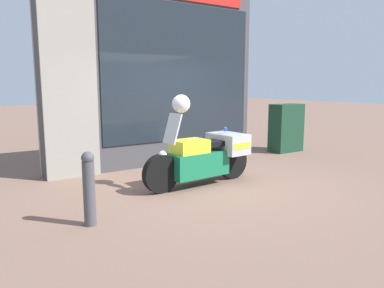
{
  "coord_description": "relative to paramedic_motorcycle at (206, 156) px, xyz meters",
  "views": [
    {
      "loc": [
        -4.14,
        -5.51,
        1.84
      ],
      "look_at": [
        -0.11,
        0.44,
        0.68
      ],
      "focal_mm": 35.0,
      "sensor_mm": 36.0,
      "label": 1
    }
  ],
  "objects": [
    {
      "name": "ground_plane",
      "position": [
        0.14,
        0.05,
        -0.53
      ],
      "size": [
        60.0,
        60.0,
        0.0
      ],
      "primitive_type": "plane",
      "color": "#7A5B4C"
    },
    {
      "name": "shop_building",
      "position": [
        -0.28,
        2.05,
        1.51
      ],
      "size": [
        5.11,
        0.55,
        4.06
      ],
      "color": "#424247",
      "rests_on": "ground"
    },
    {
      "name": "window_display",
      "position": [
        0.59,
        2.08,
        -0.06
      ],
      "size": [
        3.6,
        0.3,
        1.96
      ],
      "color": "slate",
      "rests_on": "ground"
    },
    {
      "name": "paramedic_motorcycle",
      "position": [
        0.0,
        0.0,
        0.0
      ],
      "size": [
        2.32,
        0.8,
        1.34
      ],
      "rotation": [
        0.0,
        0.0,
        3.2
      ],
      "color": "black",
      "rests_on": "ground"
    },
    {
      "name": "utility_cabinet",
      "position": [
        3.81,
        1.5,
        0.12
      ],
      "size": [
        0.9,
        0.48,
        1.3
      ],
      "primitive_type": "cube",
      "color": "#193D28",
      "rests_on": "ground"
    },
    {
      "name": "white_helmet",
      "position": [
        -0.55,
        -0.03,
        0.97
      ],
      "size": [
        0.31,
        0.31,
        0.31
      ],
      "primitive_type": "sphere",
      "color": "white",
      "rests_on": "paramedic_motorcycle"
    },
    {
      "name": "street_bollard",
      "position": [
        -2.48,
        -0.83,
        -0.02
      ],
      "size": [
        0.16,
        0.16,
        0.98
      ],
      "color": "#47474C",
      "rests_on": "ground"
    }
  ]
}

